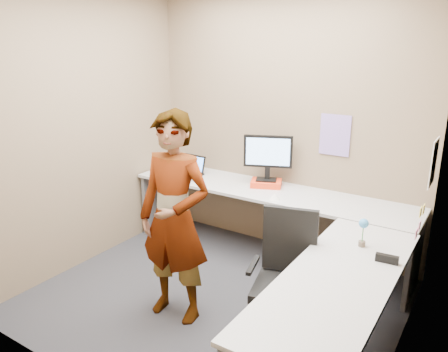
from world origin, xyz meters
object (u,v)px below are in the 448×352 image
Objects in this scene: desk at (281,232)px; office_chair at (284,289)px; monitor at (268,154)px; person at (175,218)px.

desk is 0.63m from office_chair.
person reaches higher than monitor.
office_chair is (0.29, -0.53, -0.19)m from desk.
monitor is 0.48× the size of office_chair.
monitor is (-0.50, 0.70, 0.48)m from desk.
monitor reaches higher than office_chair.
office_chair is at bearing -60.97° from desk.
desk is 0.96m from person.
office_chair is (0.80, -1.23, -0.67)m from monitor.
monitor is at bearing 125.70° from desk.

